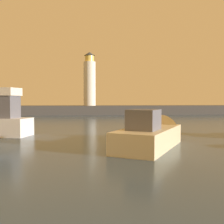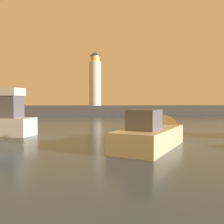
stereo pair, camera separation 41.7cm
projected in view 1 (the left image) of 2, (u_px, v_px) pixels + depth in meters
ground_plane at (89, 128)px, 30.09m from camera, size 220.00×220.00×0.00m
breakwater at (89, 110)px, 58.72m from camera, size 82.92×5.79×1.99m
lighthouse at (90, 80)px, 58.45m from camera, size 2.62×2.62×11.75m
motorboat_2 at (155, 133)px, 18.67m from camera, size 6.85×9.11×3.16m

